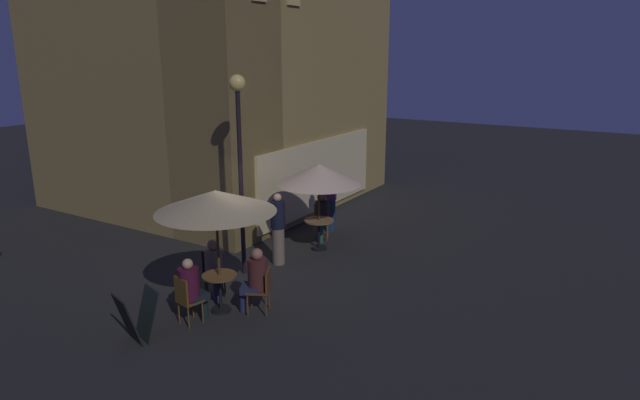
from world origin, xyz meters
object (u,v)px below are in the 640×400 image
at_px(cafe_table_1, 220,286).
at_px(cafe_table_0, 319,228).
at_px(patio_umbrella_1, 216,202).
at_px(patron_seated_3, 214,264).
at_px(patron_seated_0, 321,214).
at_px(patron_seated_2, 255,277).
at_px(cafe_chair_2, 263,287).
at_px(street_lamp_near_corner, 239,133).
at_px(cafe_chair_3, 214,268).
at_px(patio_umbrella_0, 319,174).
at_px(patron_standing_4, 278,229).
at_px(patron_seated_1, 191,286).
at_px(patron_standing_5, 330,201).
at_px(cafe_chair_0, 321,218).
at_px(cafe_chair_1, 186,297).
at_px(menu_sandwich_board, 137,316).

bearing_deg(cafe_table_1, cafe_table_0, 2.70).
bearing_deg(patio_umbrella_1, patron_seated_3, 50.15).
bearing_deg(patron_seated_0, patron_seated_3, -27.56).
bearing_deg(patron_seated_2, cafe_chair_2, 180.00).
height_order(street_lamp_near_corner, cafe_chair_2, street_lamp_near_corner).
relative_size(street_lamp_near_corner, cafe_table_0, 5.70).
xyz_separation_m(cafe_chair_3, patron_seated_3, (-0.09, -0.11, 0.14)).
bearing_deg(cafe_chair_2, patio_umbrella_0, -102.36).
xyz_separation_m(patron_seated_0, patron_seated_3, (-4.11, 0.03, -0.02)).
bearing_deg(cafe_chair_2, patron_standing_4, -88.07).
distance_m(patron_seated_1, patron_standing_5, 6.02).
height_order(street_lamp_near_corner, patron_seated_3, street_lamp_near_corner).
bearing_deg(patron_seated_0, cafe_table_0, -0.00).
bearing_deg(street_lamp_near_corner, patron_standing_5, -1.84).
distance_m(street_lamp_near_corner, cafe_chair_2, 3.34).
bearing_deg(cafe_table_1, patio_umbrella_1, 0.00).
bearing_deg(cafe_chair_0, cafe_table_0, -0.00).
bearing_deg(patron_seated_2, patron_standing_4, -91.15).
distance_m(cafe_chair_1, patron_seated_0, 5.33).
relative_size(cafe_table_0, patron_standing_5, 0.45).
xyz_separation_m(patio_umbrella_0, patron_seated_3, (-3.48, 0.35, -1.25)).
relative_size(street_lamp_near_corner, cafe_chair_0, 4.74).
height_order(patio_umbrella_1, cafe_chair_3, patio_umbrella_1).
bearing_deg(patron_seated_2, menu_sandwich_board, 33.62).
relative_size(street_lamp_near_corner, patio_umbrella_1, 1.83).
xyz_separation_m(patron_seated_0, patron_standing_4, (-1.98, -0.03, 0.15)).
xyz_separation_m(cafe_table_0, cafe_chair_3, (-3.39, 0.46, -0.02)).
height_order(cafe_chair_0, patron_seated_0, patron_seated_0).
distance_m(menu_sandwich_board, cafe_table_0, 5.53).
relative_size(patio_umbrella_0, patron_seated_2, 1.70).
bearing_deg(street_lamp_near_corner, patio_umbrella_0, -15.97).
xyz_separation_m(menu_sandwich_board, patron_seated_1, (0.97, -0.34, 0.27)).
distance_m(menu_sandwich_board, cafe_table_1, 1.66).
height_order(street_lamp_near_corner, patron_standing_5, street_lamp_near_corner).
bearing_deg(cafe_chair_1, cafe_table_1, -0.00).
xyz_separation_m(cafe_table_0, cafe_chair_2, (-3.55, -0.92, -0.03)).
bearing_deg(cafe_chair_1, patio_umbrella_0, 11.66).
bearing_deg(street_lamp_near_corner, cafe_chair_0, -4.69).
xyz_separation_m(patio_umbrella_1, patron_seated_0, (4.56, 0.51, -1.48)).
distance_m(cafe_table_1, patron_seated_3, 0.72).
height_order(cafe_chair_3, patron_standing_4, patron_standing_4).
bearing_deg(patron_seated_2, patron_seated_3, -33.53).
distance_m(cafe_table_0, patron_seated_2, 3.71).
bearing_deg(patron_seated_1, cafe_table_1, 0.00).
xyz_separation_m(cafe_chair_3, patron_standing_4, (2.04, -0.17, 0.31)).
height_order(cafe_table_0, patron_standing_5, patron_standing_5).
bearing_deg(street_lamp_near_corner, cafe_chair_2, -130.83).
bearing_deg(patron_seated_0, street_lamp_near_corner, -33.42).
distance_m(cafe_chair_0, cafe_chair_3, 4.15).
bearing_deg(menu_sandwich_board, cafe_chair_0, 18.69).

